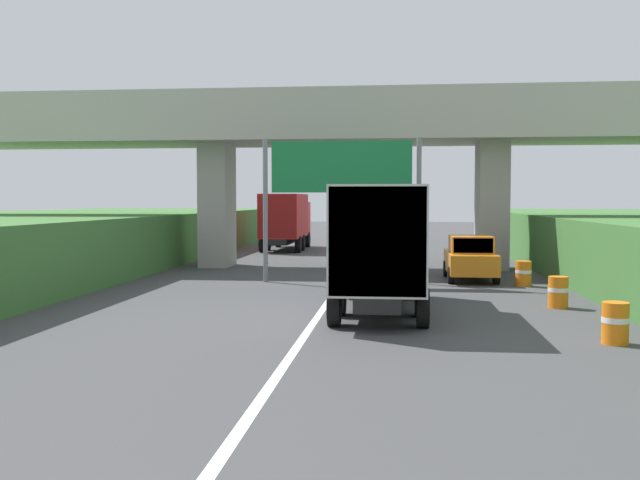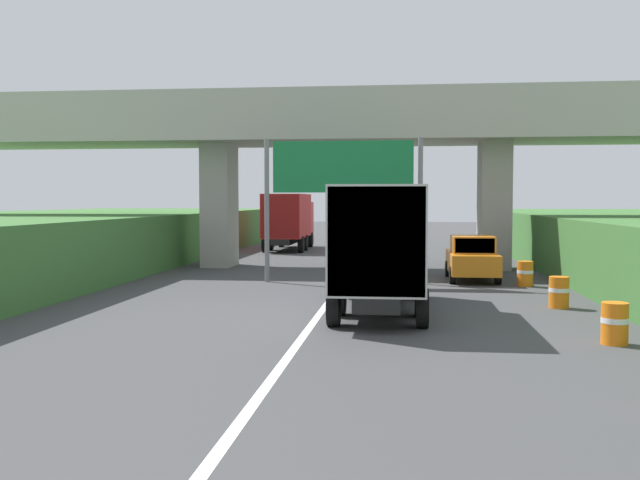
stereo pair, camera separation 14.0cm
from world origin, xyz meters
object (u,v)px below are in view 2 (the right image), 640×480
(car_orange, at_px, (472,258))
(construction_barrel_1, at_px, (615,323))
(truck_blue, at_px, (381,242))
(overhead_highway_sign, at_px, (343,176))
(construction_barrel_3, at_px, (525,274))
(construction_barrel_2, at_px, (559,292))
(truck_red, at_px, (289,219))

(car_orange, distance_m, construction_barrel_1, 12.35)
(truck_blue, height_order, construction_barrel_1, truck_blue)
(overhead_highway_sign, xyz_separation_m, construction_barrel_1, (6.73, -10.85, -3.50))
(truck_blue, relative_size, construction_barrel_3, 8.11)
(construction_barrel_3, bearing_deg, construction_barrel_1, -89.14)
(car_orange, xyz_separation_m, construction_barrel_3, (1.71, -1.71, -0.40))
(truck_blue, distance_m, construction_barrel_2, 5.43)
(overhead_highway_sign, height_order, truck_blue, overhead_highway_sign)
(truck_blue, height_order, construction_barrel_3, truck_blue)
(car_orange, height_order, construction_barrel_1, car_orange)
(construction_barrel_3, bearing_deg, truck_blue, -126.54)
(truck_red, bearing_deg, construction_barrel_1, -67.91)
(overhead_highway_sign, xyz_separation_m, car_orange, (4.86, 1.35, -3.10))
(overhead_highway_sign, bearing_deg, construction_barrel_3, -3.11)
(overhead_highway_sign, distance_m, truck_blue, 7.49)
(construction_barrel_1, xyz_separation_m, construction_barrel_3, (-0.16, 10.49, 0.00))
(truck_blue, relative_size, construction_barrel_1, 8.11)
(car_orange, xyz_separation_m, construction_barrel_1, (1.86, -12.20, -0.40))
(car_orange, relative_size, construction_barrel_1, 4.56)
(car_orange, bearing_deg, truck_red, 120.86)
(construction_barrel_1, height_order, construction_barrel_3, same)
(construction_barrel_2, relative_size, construction_barrel_3, 1.00)
(construction_barrel_2, bearing_deg, construction_barrel_1, -89.26)
(truck_blue, relative_size, truck_red, 1.00)
(overhead_highway_sign, distance_m, truck_red, 18.23)
(overhead_highway_sign, xyz_separation_m, truck_red, (-4.77, 17.48, -2.03))
(truck_blue, distance_m, truck_red, 25.32)
(construction_barrel_2, bearing_deg, car_orange, 104.48)
(overhead_highway_sign, bearing_deg, truck_blue, -76.92)
(overhead_highway_sign, height_order, truck_red, overhead_highway_sign)
(truck_blue, bearing_deg, overhead_highway_sign, 103.08)
(construction_barrel_2, bearing_deg, truck_red, 116.35)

